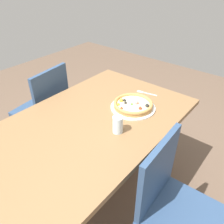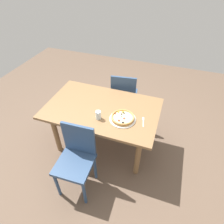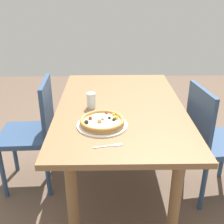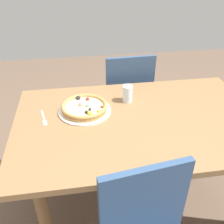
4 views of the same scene
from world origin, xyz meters
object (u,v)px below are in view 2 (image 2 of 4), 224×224
(plate, at_px, (123,119))
(fork, at_px, (143,121))
(chair_near, at_px, (76,158))
(pizza, at_px, (123,117))
(chair_far, at_px, (124,95))
(dining_table, at_px, (102,113))
(drinking_glass, at_px, (98,115))

(plate, bearing_deg, fork, 11.51)
(chair_near, height_order, pizza, chair_near)
(chair_far, xyz_separation_m, pizza, (0.21, -0.80, 0.26))
(fork, bearing_deg, dining_table, 70.07)
(dining_table, xyz_separation_m, fork, (0.56, -0.08, 0.10))
(chair_far, bearing_deg, drinking_glass, -102.48)
(chair_far, height_order, fork, chair_far)
(chair_near, bearing_deg, chair_far, -99.15)
(chair_near, bearing_deg, pizza, -126.87)
(plate, bearing_deg, chair_near, -124.51)
(chair_near, relative_size, drinking_glass, 8.16)
(dining_table, xyz_separation_m, pizza, (0.32, -0.13, 0.13))
(dining_table, bearing_deg, chair_near, -94.67)
(dining_table, bearing_deg, plate, -21.96)
(drinking_glass, bearing_deg, plate, 16.16)
(dining_table, bearing_deg, chair_far, 81.14)
(plate, height_order, fork, plate)
(chair_near, xyz_separation_m, chair_far, (0.16, 1.34, 0.00))
(chair_far, bearing_deg, pizza, -83.11)
(chair_far, relative_size, drinking_glass, 8.16)
(dining_table, bearing_deg, pizza, -21.99)
(chair_far, bearing_deg, fork, -66.78)
(fork, xyz_separation_m, drinking_glass, (-0.52, -0.13, 0.05))
(pizza, distance_m, fork, 0.25)
(dining_table, bearing_deg, drinking_glass, -80.24)
(chair_near, xyz_separation_m, plate, (0.37, 0.54, 0.23))
(fork, bearing_deg, plate, 89.61)
(chair_near, bearing_deg, fork, -138.48)
(chair_near, relative_size, chair_far, 1.00)
(chair_near, height_order, chair_far, same)
(chair_near, relative_size, pizza, 3.19)
(plate, bearing_deg, chair_far, 104.95)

